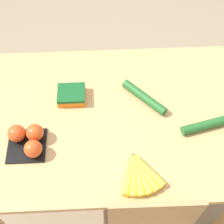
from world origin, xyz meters
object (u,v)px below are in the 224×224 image
Objects in this scene: cucumber_far at (208,124)px; banana_bunch at (139,174)px; carrot_bag at (71,94)px; tomato_pack at (28,139)px; cucumber_near at (144,97)px.

banana_bunch is at bearing 33.59° from cucumber_far.
carrot_bag is (0.31, -0.45, 0.01)m from banana_bunch.
tomato_pack is (0.50, -0.19, 0.03)m from banana_bunch.
cucumber_near is 0.35m from cucumber_far.
cucumber_far is (-0.86, -0.05, -0.02)m from tomato_pack.
carrot_bag is at bearing -4.56° from cucumber_near.
cucumber_far is (-0.67, 0.21, -0.01)m from carrot_bag.
cucumber_near is (-0.38, 0.03, -0.01)m from carrot_bag.
tomato_pack reaches higher than cucumber_near.
cucumber_near is at bearing 175.44° from carrot_bag.
tomato_pack is at bearing -20.25° from banana_bunch.
carrot_bag is 0.38m from cucumber_near.
cucumber_near is at bearing -157.60° from tomato_pack.
tomato_pack is 0.87m from cucumber_far.
carrot_bag is at bearing -17.50° from cucumber_far.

